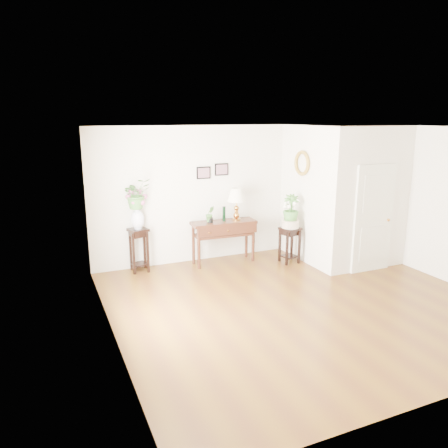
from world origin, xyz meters
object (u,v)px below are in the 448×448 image
console_table (224,242)px  plant_stand_a (139,250)px  table_lamp (236,203)px  plant_stand_b (289,245)px

console_table → plant_stand_a: size_ratio=1.54×
table_lamp → plant_stand_a: table_lamp is taller
table_lamp → plant_stand_b: bearing=-28.5°
table_lamp → plant_stand_a: 2.17m
plant_stand_a → plant_stand_b: plant_stand_a is taller
console_table → table_lamp: size_ratio=1.98×
console_table → table_lamp: bearing=3.0°
console_table → plant_stand_b: 1.37m
console_table → table_lamp: 0.84m
plant_stand_a → console_table: bearing=-5.9°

